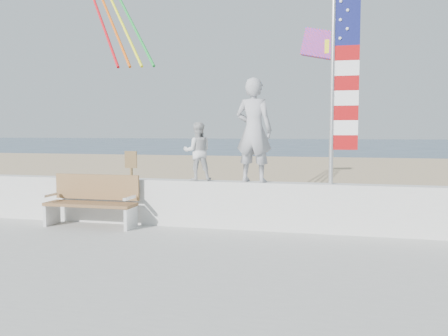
{
  "coord_description": "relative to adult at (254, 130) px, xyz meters",
  "views": [
    {
      "loc": [
        2.3,
        -6.79,
        2.05
      ],
      "look_at": [
        0.2,
        1.8,
        1.35
      ],
      "focal_mm": 38.0,
      "sensor_mm": 36.0,
      "label": 1
    }
  ],
  "objects": [
    {
      "name": "bench",
      "position": [
        -3.12,
        -0.45,
        -1.37
      ],
      "size": [
        1.8,
        0.57,
        1.0
      ],
      "color": "brown",
      "rests_on": "boardwalk"
    },
    {
      "name": "sand",
      "position": [
        -0.73,
        7.0,
        -2.01
      ],
      "size": [
        90.0,
        40.0,
        0.08
      ],
      "primitive_type": "cube",
      "color": "tan",
      "rests_on": "ground"
    },
    {
      "name": "sign",
      "position": [
        -3.47,
        2.09,
        -1.11
      ],
      "size": [
        0.32,
        0.07,
        1.46
      ],
      "color": "olive",
      "rests_on": "sand"
    },
    {
      "name": "parafoil_kite",
      "position": [
        1.3,
        1.81,
        1.82
      ],
      "size": [
        1.16,
        0.41,
        0.78
      ],
      "color": "red",
      "rests_on": "ground"
    },
    {
      "name": "ground",
      "position": [
        -0.73,
        -2.0,
        -2.05
      ],
      "size": [
        220.0,
        220.0,
        0.0
      ],
      "primitive_type": "plane",
      "color": "#2B3F57",
      "rests_on": "ground"
    },
    {
      "name": "seawall",
      "position": [
        -0.73,
        0.0,
        -1.42
      ],
      "size": [
        30.0,
        0.35,
        0.9
      ],
      "primitive_type": "cube",
      "color": "silver",
      "rests_on": "boardwalk"
    },
    {
      "name": "adult",
      "position": [
        0.0,
        0.0,
        0.0
      ],
      "size": [
        0.79,
        0.6,
        1.95
      ],
      "primitive_type": "imported",
      "rotation": [
        0.0,
        0.0,
        2.94
      ],
      "color": "#9B9BA0",
      "rests_on": "seawall"
    },
    {
      "name": "child",
      "position": [
        -1.1,
        0.0,
        -0.41
      ],
      "size": [
        0.67,
        0.6,
        1.13
      ],
      "primitive_type": "imported",
      "rotation": [
        0.0,
        0.0,
        3.51
      ],
      "color": "silver",
      "rests_on": "seawall"
    },
    {
      "name": "flag",
      "position": [
        1.55,
        -0.0,
        0.94
      ],
      "size": [
        0.5,
        0.08,
        3.5
      ],
      "color": "silver",
      "rests_on": "seawall"
    }
  ]
}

